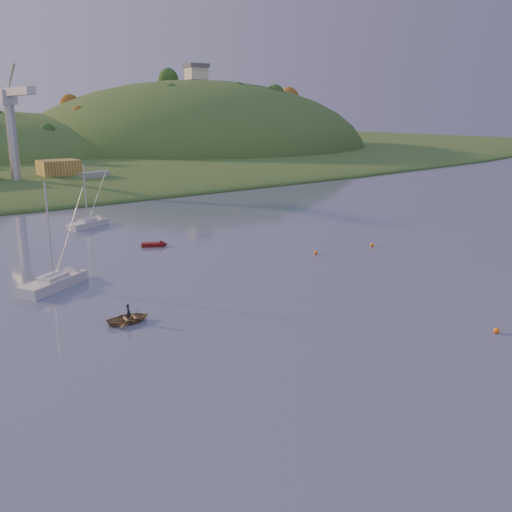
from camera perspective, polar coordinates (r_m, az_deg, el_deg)
ground at (r=40.11m, az=23.72°, el=-14.06°), size 500.00×500.00×0.00m
hill_right at (r=247.12m, az=-5.79°, el=10.14°), size 150.00×130.00×60.00m
hilltop_house at (r=246.90m, az=-5.99°, el=17.90°), size 9.00×7.00×6.45m
wharf at (r=144.18m, az=-21.79°, el=6.62°), size 42.00×16.00×2.40m
shed_east at (r=147.98m, az=-19.11°, el=8.28°), size 9.00×7.00×4.00m
dock_crane at (r=138.92m, az=-23.23°, el=12.86°), size 3.20×28.00×20.30m
sailboat_near at (r=63.61m, az=-19.58°, el=-2.46°), size 8.18×6.28×11.24m
sailboat_far at (r=95.11m, az=-16.49°, el=3.17°), size 7.45×4.99×10.00m
canoe at (r=51.91m, az=-12.61°, el=-6.12°), size 3.88×2.84×0.78m
paddler at (r=51.79m, az=-12.63°, el=-5.75°), size 0.38×0.55×1.48m
red_tender at (r=79.76m, az=-9.79°, el=1.16°), size 3.76×2.69×1.22m
work_vessel at (r=142.97m, az=-15.82°, el=7.12°), size 15.91×8.54×3.88m
buoy_0 at (r=52.52m, az=22.91°, el=-6.87°), size 0.50×0.50×0.50m
buoy_1 at (r=74.53m, az=5.99°, el=0.35°), size 0.50×0.50×0.50m
buoy_4 at (r=79.91m, az=11.52°, el=1.10°), size 0.50×0.50×0.50m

